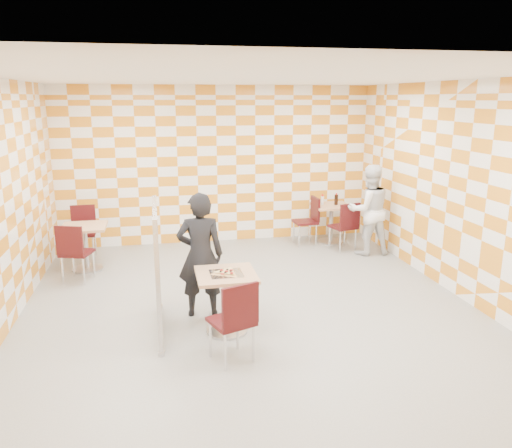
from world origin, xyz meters
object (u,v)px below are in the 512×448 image
(chair_main_front, at_px, (236,316))
(chair_empty_far, at_px, (83,227))
(partition, at_px, (158,269))
(soda_bottle, at_px, (336,200))
(chair_second_front, at_px, (346,223))
(chair_empty_near, at_px, (74,249))
(second_table, at_px, (331,217))
(empty_table, at_px, (85,240))
(sport_bottle, at_px, (322,200))
(main_table, at_px, (226,292))
(man_dark, at_px, (200,255))
(man_white, at_px, (369,210))
(chair_second_side, at_px, (310,217))

(chair_main_front, height_order, chair_empty_far, same)
(partition, relative_size, soda_bottle, 6.74)
(chair_second_front, height_order, chair_empty_near, same)
(second_table, distance_m, empty_table, 4.55)
(soda_bottle, bearing_deg, chair_empty_near, -163.96)
(empty_table, height_order, sport_bottle, sport_bottle)
(partition, bearing_deg, soda_bottle, 43.36)
(chair_second_front, bearing_deg, main_table, -132.93)
(second_table, bearing_deg, man_dark, -134.21)
(chair_second_front, distance_m, man_white, 0.48)
(partition, bearing_deg, second_table, 44.14)
(empty_table, distance_m, chair_empty_far, 0.73)
(empty_table, xyz_separation_m, man_white, (4.90, -0.08, 0.30))
(chair_second_front, bearing_deg, soda_bottle, 87.29)
(second_table, xyz_separation_m, chair_main_front, (-2.56, -4.21, 0.04))
(empty_table, bearing_deg, second_table, 9.38)
(empty_table, bearing_deg, chair_main_front, -60.88)
(chair_second_side, xyz_separation_m, sport_bottle, (0.29, 0.14, 0.29))
(soda_bottle, bearing_deg, second_table, 177.40)
(empty_table, xyz_separation_m, partition, (1.15, -2.50, 0.28))
(man_white, bearing_deg, soda_bottle, -68.98)
(sport_bottle, bearing_deg, empty_table, -169.12)
(chair_main_front, xyz_separation_m, chair_second_front, (2.62, 3.57, 0.00))
(empty_table, bearing_deg, chair_empty_near, -98.43)
(empty_table, distance_m, chair_second_side, 4.10)
(second_table, relative_size, man_white, 0.46)
(chair_second_front, distance_m, man_dark, 3.64)
(chair_empty_near, xyz_separation_m, soda_bottle, (4.67, 1.34, 0.31))
(soda_bottle, bearing_deg, chair_second_front, -92.71)
(chair_main_front, bearing_deg, empty_table, 119.12)
(chair_empty_far, height_order, man_white, man_white)
(second_table, height_order, man_dark, man_dark)
(man_dark, bearing_deg, chair_empty_near, -35.43)
(partition, bearing_deg, chair_empty_near, 123.23)
(chair_main_front, relative_size, partition, 0.60)
(main_table, bearing_deg, chair_empty_far, 121.03)
(main_table, distance_m, chair_empty_far, 3.99)
(main_table, distance_m, second_table, 4.28)
(empty_table, height_order, chair_empty_near, chair_empty_near)
(chair_empty_near, distance_m, sport_bottle, 4.66)
(second_table, xyz_separation_m, soda_bottle, (0.09, -0.00, 0.34))
(chair_second_side, height_order, chair_empty_far, same)
(chair_empty_far, height_order, man_dark, man_dark)
(man_white, relative_size, sport_bottle, 8.14)
(second_table, distance_m, partition, 4.66)
(second_table, relative_size, sport_bottle, 3.75)
(chair_empty_far, bearing_deg, man_dark, -57.68)
(chair_main_front, bearing_deg, chair_second_side, 63.09)
(main_table, height_order, man_dark, man_dark)
(second_table, xyz_separation_m, chair_empty_near, (-4.58, -1.35, 0.04))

